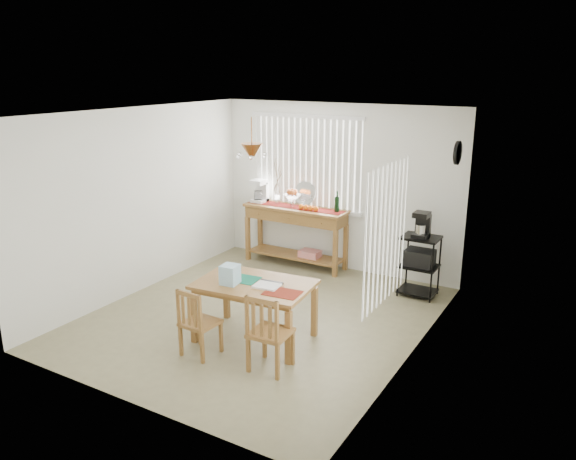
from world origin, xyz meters
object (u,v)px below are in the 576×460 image
Objects in this scene: dining_table at (254,289)px; chair_right at (269,333)px; chair_left at (198,323)px; cart_items at (422,225)px; sideboard at (296,222)px; wire_cart at (419,260)px.

chair_right is (0.53, -0.53, -0.20)m from dining_table.
chair_left reaches higher than dining_table.
cart_items is 0.41× the size of chair_right.
sideboard is 1.96× the size of chair_right.
sideboard is at bearing 173.49° from wire_cart.
chair_left is at bearing -80.19° from sideboard.
dining_table is 0.76m from chair_left.
cart_items is 3.39m from chair_left.
cart_items reaches higher than sideboard.
chair_right is (-0.72, -2.81, -0.60)m from cart_items.
cart_items is (0.00, 0.01, 0.51)m from wire_cart.
chair_right is (0.85, 0.12, 0.04)m from chair_left.
sideboard is 1.22× the size of dining_table.
dining_table is (-1.25, -2.29, -0.40)m from cart_items.
cart_items reaches higher than chair_left.
chair_right is at bearing -44.99° from dining_table.
wire_cart is at bearing -90.00° from cart_items.
chair_left is (-1.57, -2.92, -0.13)m from wire_cart.
chair_left is at bearing -118.16° from cart_items.
chair_right is (1.40, -3.05, -0.30)m from sideboard.
cart_items is at bearing 61.39° from dining_table.
dining_table is 1.60× the size of chair_right.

